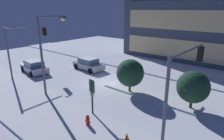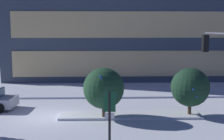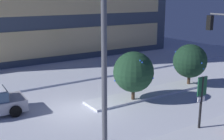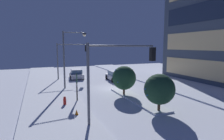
{
  "view_description": "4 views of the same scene",
  "coord_description": "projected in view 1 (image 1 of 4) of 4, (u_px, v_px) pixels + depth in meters",
  "views": [
    {
      "loc": [
        13.18,
        -14.53,
        7.57
      ],
      "look_at": [
        2.38,
        -1.65,
        2.26
      ],
      "focal_mm": 31.45,
      "sensor_mm": 36.0,
      "label": 1
    },
    {
      "loc": [
        3.48,
        -19.27,
        5.52
      ],
      "look_at": [
        4.1,
        0.42,
        2.94
      ],
      "focal_mm": 49.91,
      "sensor_mm": 36.0,
      "label": 2
    },
    {
      "loc": [
        -7.1,
        -14.41,
        6.47
      ],
      "look_at": [
        1.12,
        -1.79,
        2.66
      ],
      "focal_mm": 46.96,
      "sensor_mm": 36.0,
      "label": 3
    },
    {
      "loc": [
        20.78,
        -8.98,
        5.31
      ],
      "look_at": [
        3.14,
        -1.7,
        2.78
      ],
      "focal_mm": 29.41,
      "sensor_mm": 36.0,
      "label": 4
    }
  ],
  "objects": [
    {
      "name": "car_far",
      "position": [
        89.0,
        64.0,
        25.17
      ],
      "size": [
        4.39,
        2.27,
        1.49
      ],
      "rotation": [
        0.0,
        0.0,
        3.1
      ],
      "color": "#B7B7C1",
      "rests_on": "ground"
    },
    {
      "name": "ground",
      "position": [
        105.0,
        82.0,
        20.97
      ],
      "size": [
        52.0,
        52.0,
        0.0
      ],
      "primitive_type": "plane",
      "color": "silver"
    },
    {
      "name": "median_strip",
      "position": [
        148.0,
        95.0,
        17.8
      ],
      "size": [
        9.0,
        1.8,
        0.14
      ],
      "primitive_type": "cube",
      "color": "silver",
      "rests_on": "ground"
    },
    {
      "name": "decorated_tree_left_of_median",
      "position": [
        130.0,
        73.0,
        17.86
      ],
      "size": [
        2.53,
        2.53,
        3.2
      ],
      "color": "#473323",
      "rests_on": "ground"
    },
    {
      "name": "street_lamp_arched",
      "position": [
        49.0,
        43.0,
        17.07
      ],
      "size": [
        0.6,
        2.95,
        7.06
      ],
      "rotation": [
        0.0,
        0.0,
        1.66
      ],
      "color": "#565960",
      "rests_on": "ground"
    },
    {
      "name": "fire_hydrant",
      "position": [
        88.0,
        121.0,
        13.01
      ],
      "size": [
        0.48,
        0.26,
        0.86
      ],
      "color": "red",
      "rests_on": "ground"
    },
    {
      "name": "decorated_tree_median",
      "position": [
        193.0,
        87.0,
        14.83
      ],
      "size": [
        2.46,
        2.51,
        3.11
      ],
      "color": "#473323",
      "rests_on": "ground"
    },
    {
      "name": "construction_cone",
      "position": [
        127.0,
        137.0,
        11.63
      ],
      "size": [
        0.36,
        0.36,
        0.55
      ],
      "primitive_type": "cone",
      "color": "orange",
      "rests_on": "ground"
    },
    {
      "name": "curb_strip_far",
      "position": [
        143.0,
        66.0,
        26.64
      ],
      "size": [
        52.0,
        5.2,
        0.14
      ],
      "primitive_type": "cube",
      "color": "silver",
      "rests_on": "ground"
    },
    {
      "name": "car_near",
      "position": [
        34.0,
        67.0,
        24.03
      ],
      "size": [
        4.56,
        2.56,
        1.49
      ],
      "rotation": [
        0.0,
        0.0,
        -0.13
      ],
      "color": "#B7B7C1",
      "rests_on": "ground"
    },
    {
      "name": "parking_info_sign",
      "position": [
        92.0,
        93.0,
        14.04
      ],
      "size": [
        0.55,
        0.12,
        2.76
      ],
      "rotation": [
        0.0,
        0.0,
        1.48
      ],
      "color": "black",
      "rests_on": "ground"
    },
    {
      "name": "traffic_light_corner_near_right",
      "position": [
        184.0,
        75.0,
        11.18
      ],
      "size": [
        0.32,
        5.22,
        5.51
      ],
      "rotation": [
        0.0,
        0.0,
        1.57
      ],
      "color": "#565960",
      "rests_on": "ground"
    },
    {
      "name": "traffic_light_corner_near_left",
      "position": [
        25.0,
        41.0,
        22.02
      ],
      "size": [
        0.32,
        4.91,
        5.71
      ],
      "rotation": [
        0.0,
        0.0,
        1.57
      ],
      "color": "#565960",
      "rests_on": "ground"
    },
    {
      "name": "curb_strip_near",
      "position": [
        38.0,
        109.0,
        15.27
      ],
      "size": [
        52.0,
        5.2,
        0.14
      ],
      "primitive_type": "cube",
      "color": "silver",
      "rests_on": "ground"
    }
  ]
}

